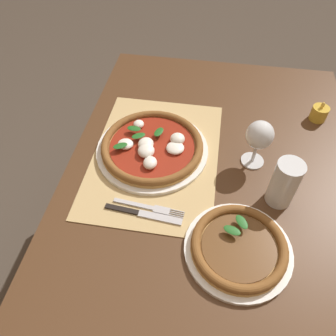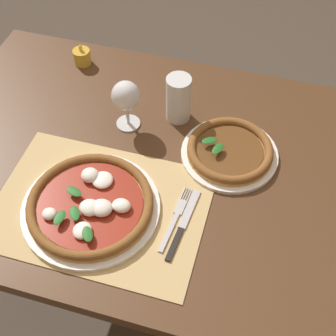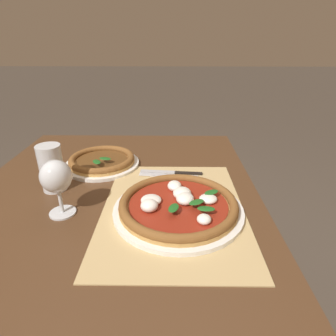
% 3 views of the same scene
% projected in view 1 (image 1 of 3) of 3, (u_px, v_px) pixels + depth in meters
% --- Properties ---
extents(ground_plane, '(24.00, 24.00, 0.00)m').
position_uv_depth(ground_plane, '(197.00, 271.00, 1.55)').
color(ground_plane, '#473D33').
extents(dining_table, '(1.20, 0.89, 0.74)m').
position_uv_depth(dining_table, '(210.00, 192.00, 1.07)').
color(dining_table, '#4C301C').
rests_on(dining_table, ground).
extents(paper_placemat, '(0.54, 0.39, 0.00)m').
position_uv_depth(paper_placemat, '(155.00, 156.00, 1.02)').
color(paper_placemat, tan).
rests_on(paper_placemat, dining_table).
extents(pizza_near, '(0.35, 0.35, 0.05)m').
position_uv_depth(pizza_near, '(152.00, 147.00, 1.02)').
color(pizza_near, white).
rests_on(pizza_near, paper_placemat).
extents(pizza_far, '(0.27, 0.27, 0.04)m').
position_uv_depth(pizza_far, '(239.00, 247.00, 0.80)').
color(pizza_far, white).
rests_on(pizza_far, dining_table).
extents(wine_glass, '(0.08, 0.08, 0.16)m').
position_uv_depth(wine_glass, '(259.00, 137.00, 0.93)').
color(wine_glass, silver).
rests_on(wine_glass, dining_table).
extents(pint_glass, '(0.07, 0.07, 0.15)m').
position_uv_depth(pint_glass, '(284.00, 184.00, 0.86)').
color(pint_glass, silver).
rests_on(pint_glass, dining_table).
extents(fork, '(0.04, 0.20, 0.00)m').
position_uv_depth(fork, '(149.00, 207.00, 0.89)').
color(fork, '#B7B7BC').
rests_on(fork, paper_placemat).
extents(knife, '(0.04, 0.22, 0.01)m').
position_uv_depth(knife, '(143.00, 214.00, 0.88)').
color(knife, black).
rests_on(knife, paper_placemat).
extents(votive_candle, '(0.06, 0.06, 0.07)m').
position_uv_depth(votive_candle, '(319.00, 114.00, 1.12)').
color(votive_candle, gold).
rests_on(votive_candle, dining_table).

